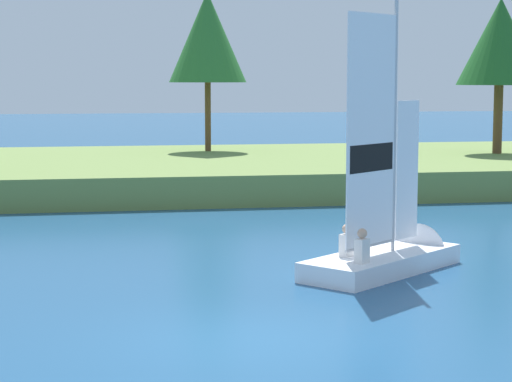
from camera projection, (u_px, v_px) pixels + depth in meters
name	position (u px, v px, depth m)	size (l,w,h in m)	color
ground_plane	(249.00, 339.00, 15.10)	(200.00, 200.00, 0.00)	navy
shore_bank	(152.00, 172.00, 36.91)	(80.00, 14.30, 1.03)	olive
shoreline_tree_midright	(207.00, 37.00, 40.10)	(3.27, 3.27, 6.69)	brown
shoreline_tree_right	(500.00, 42.00, 38.77)	(3.48, 3.48, 6.31)	brown
sailboat	(401.00, 247.00, 20.87)	(4.47, 4.01, 6.38)	white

